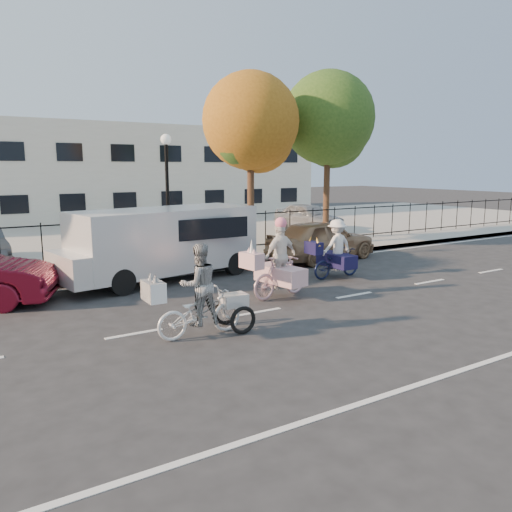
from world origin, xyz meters
TOP-DOWN VIEW (x-y plane):
  - ground at (0.00, 0.00)m, footprint 120.00×120.00m
  - road_markings at (0.00, 0.00)m, footprint 60.00×9.52m
  - curb at (0.00, 5.05)m, footprint 60.00×0.10m
  - sidewalk at (0.00, 6.10)m, footprint 60.00×2.20m
  - parking_lot at (0.00, 15.00)m, footprint 60.00×15.60m
  - iron_fence at (0.00, 7.20)m, footprint 58.00×0.06m
  - building at (0.00, 25.00)m, footprint 34.00×10.00m
  - lamppost at (0.50, 6.80)m, footprint 0.36×0.36m
  - street_sign at (-1.85, 6.80)m, footprint 0.85×0.06m
  - zebra_trike at (-1.88, -0.79)m, footprint 2.19×0.83m
  - unicorn_bike at (1.18, 0.88)m, footprint 2.13×1.51m
  - bull_bike at (4.00, 1.94)m, footprint 1.93×1.31m
  - white_van at (-0.62, 4.50)m, footprint 6.34×3.00m
  - gold_sedan at (5.51, 4.50)m, footprint 4.61×2.32m
  - lot_car_d at (9.78, 10.85)m, footprint 1.98×4.25m
  - tree_mid at (4.71, 8.03)m, footprint 3.89×3.89m
  - tree_east at (8.88, 8.26)m, footprint 4.14×4.14m

SIDE VIEW (x-z plane):
  - ground at x=0.00m, z-range 0.00..0.00m
  - road_markings at x=0.00m, z-range 0.00..0.01m
  - curb at x=0.00m, z-range 0.00..0.15m
  - sidewalk at x=0.00m, z-range 0.00..0.15m
  - parking_lot at x=0.00m, z-range 0.00..0.15m
  - bull_bike at x=4.00m, z-range -0.18..1.62m
  - zebra_trike at x=-1.88m, z-range -0.22..1.67m
  - gold_sedan at x=5.51m, z-range 0.00..1.51m
  - unicorn_bike at x=1.18m, z-range -0.27..1.83m
  - lot_car_d at x=9.78m, z-range 0.15..1.56m
  - iron_fence at x=0.00m, z-range 0.15..1.65m
  - white_van at x=-0.62m, z-range 0.11..2.26m
  - street_sign at x=-1.85m, z-range 0.52..2.32m
  - building at x=0.00m, z-range 0.00..6.00m
  - lamppost at x=0.50m, z-range 0.95..5.28m
  - tree_mid at x=4.71m, z-range 1.43..8.56m
  - tree_east at x=8.88m, z-range 1.52..9.11m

